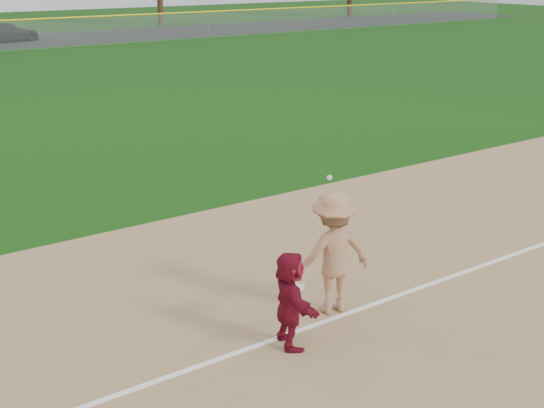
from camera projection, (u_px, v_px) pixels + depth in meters
ground at (319, 296)px, 12.10m from camera, size 160.00×160.00×0.00m
foul_line at (349, 313)px, 11.47m from camera, size 60.00×0.10×0.01m
first_base at (292, 288)px, 12.28m from camera, size 0.44×0.44×0.08m
base_runner at (290, 300)px, 10.27m from camera, size 0.86×1.51×1.55m
car_right at (5, 32)px, 50.87m from camera, size 5.23×2.97×1.43m
first_base_play at (333, 253)px, 11.24m from camera, size 1.48×1.04×2.32m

